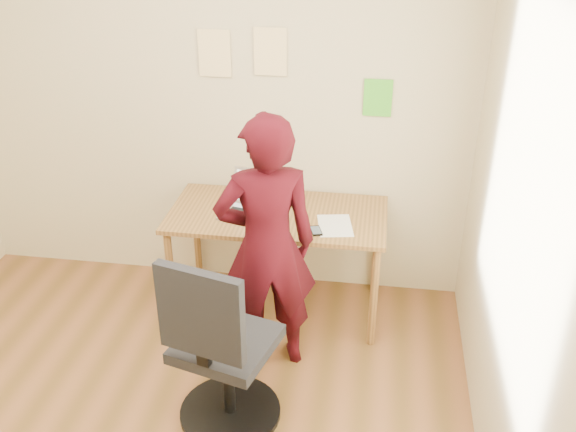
% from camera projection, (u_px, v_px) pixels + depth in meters
% --- Properties ---
extents(room, '(3.58, 3.58, 2.78)m').
position_uv_depth(room, '(103.00, 225.00, 2.71)').
color(room, brown).
rests_on(room, ground).
extents(desk, '(1.40, 0.70, 0.74)m').
position_uv_depth(desk, '(278.00, 224.00, 4.17)').
color(desk, olive).
rests_on(desk, ground).
extents(laptop, '(0.41, 0.38, 0.25)m').
position_uv_depth(laptop, '(252.00, 205.00, 4.11)').
color(laptop, '#B9B9C0').
rests_on(laptop, desk).
extents(paper_sheet, '(0.25, 0.32, 0.00)m').
position_uv_depth(paper_sheet, '(335.00, 225.00, 3.98)').
color(paper_sheet, white).
rests_on(paper_sheet, desk).
extents(phone, '(0.10, 0.13, 0.01)m').
position_uv_depth(phone, '(316.00, 231.00, 3.91)').
color(phone, black).
rests_on(phone, desk).
extents(wall_note_left, '(0.21, 0.00, 0.30)m').
position_uv_depth(wall_note_left, '(214.00, 53.00, 4.08)').
color(wall_note_left, '#FFDF98').
rests_on(wall_note_left, room).
extents(wall_note_mid, '(0.21, 0.00, 0.30)m').
position_uv_depth(wall_note_mid, '(270.00, 52.00, 4.02)').
color(wall_note_mid, '#FFDF98').
rests_on(wall_note_mid, room).
extents(wall_note_right, '(0.18, 0.00, 0.24)m').
position_uv_depth(wall_note_right, '(378.00, 98.00, 4.05)').
color(wall_note_right, '#4EC62C').
rests_on(wall_note_right, room).
extents(office_chair, '(0.58, 0.59, 1.08)m').
position_uv_depth(office_chair, '(220.00, 357.00, 3.31)').
color(office_chair, black).
rests_on(office_chair, ground).
extents(person, '(0.68, 0.55, 1.60)m').
position_uv_depth(person, '(266.00, 247.00, 3.63)').
color(person, '#36070E').
rests_on(person, ground).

